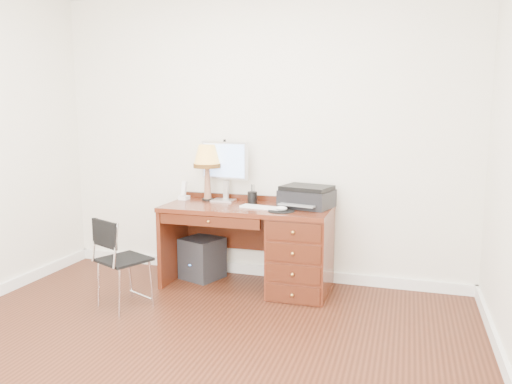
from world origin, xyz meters
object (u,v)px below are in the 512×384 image
(phone, at_px, (184,194))
(equipment_box, at_px, (202,258))
(desk, at_px, (282,245))
(printer, at_px, (307,197))
(chair, at_px, (120,255))
(monitor, at_px, (224,164))
(leg_lamp, at_px, (207,160))

(phone, height_order, equipment_box, phone)
(desk, height_order, printer, printer)
(chair, bearing_deg, phone, 106.74)
(desk, bearing_deg, monitor, 161.78)
(chair, height_order, equipment_box, chair)
(leg_lamp, bearing_deg, monitor, 15.81)
(monitor, distance_m, printer, 0.86)
(leg_lamp, bearing_deg, equipment_box, -121.96)
(phone, relative_size, chair, 0.24)
(printer, xyz_separation_m, phone, (-1.21, 0.03, -0.04))
(desk, height_order, phone, phone)
(leg_lamp, bearing_deg, desk, -11.67)
(leg_lamp, xyz_separation_m, equipment_box, (-0.04, -0.06, -0.94))
(phone, bearing_deg, monitor, 17.72)
(desk, xyz_separation_m, phone, (-1.01, 0.14, 0.39))
(equipment_box, bearing_deg, leg_lamp, 78.34)
(leg_lamp, distance_m, chair, 1.24)
(monitor, relative_size, leg_lamp, 1.05)
(chair, bearing_deg, monitor, 87.21)
(desk, bearing_deg, leg_lamp, 168.33)
(printer, relative_size, phone, 2.79)
(desk, distance_m, phone, 1.09)
(monitor, relative_size, equipment_box, 1.43)
(leg_lamp, xyz_separation_m, phone, (-0.24, -0.02, -0.34))
(desk, bearing_deg, equipment_box, 173.22)
(monitor, bearing_deg, leg_lamp, -152.46)
(leg_lamp, height_order, chair, leg_lamp)
(desk, relative_size, chair, 2.00)
(printer, height_order, chair, printer)
(equipment_box, bearing_deg, monitor, 49.14)
(chair, bearing_deg, printer, 58.76)
(chair, bearing_deg, leg_lamp, 93.73)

